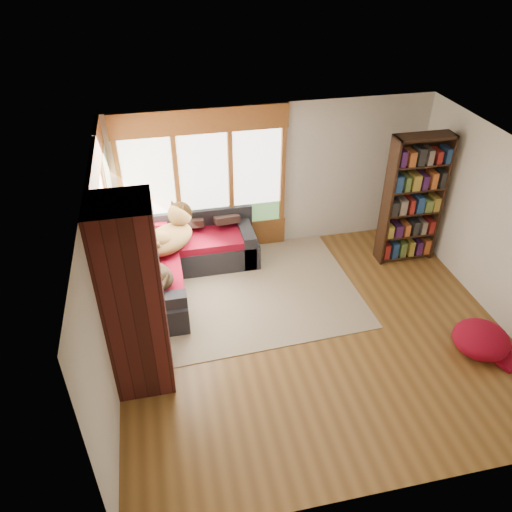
{
  "coord_description": "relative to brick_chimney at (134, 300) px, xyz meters",
  "views": [
    {
      "loc": [
        -1.96,
        -5.08,
        5.02
      ],
      "look_at": [
        -0.69,
        0.74,
        0.95
      ],
      "focal_mm": 35.0,
      "sensor_mm": 36.0,
      "label": 1
    }
  ],
  "objects": [
    {
      "name": "floor",
      "position": [
        2.4,
        0.35,
        -1.3
      ],
      "size": [
        5.5,
        5.5,
        0.0
      ],
      "primitive_type": "plane",
      "color": "brown",
      "rests_on": "ground"
    },
    {
      "name": "ceiling",
      "position": [
        2.4,
        0.35,
        1.3
      ],
      "size": [
        5.5,
        5.5,
        0.0
      ],
      "primitive_type": "plane",
      "color": "white"
    },
    {
      "name": "wall_back",
      "position": [
        2.4,
        2.85,
        0.0
      ],
      "size": [
        5.5,
        0.04,
        2.6
      ],
      "primitive_type": "cube",
      "color": "silver",
      "rests_on": "ground"
    },
    {
      "name": "wall_front",
      "position": [
        2.4,
        -2.15,
        0.0
      ],
      "size": [
        5.5,
        0.04,
        2.6
      ],
      "primitive_type": "cube",
      "color": "silver",
      "rests_on": "ground"
    },
    {
      "name": "wall_left",
      "position": [
        -0.35,
        0.35,
        0.0
      ],
      "size": [
        0.04,
        5.0,
        2.6
      ],
      "primitive_type": "cube",
      "color": "silver",
      "rests_on": "ground"
    },
    {
      "name": "wall_right",
      "position": [
        5.15,
        0.35,
        0.0
      ],
      "size": [
        0.04,
        5.0,
        2.6
      ],
      "primitive_type": "cube",
      "color": "silver",
      "rests_on": "ground"
    },
    {
      "name": "windows_back",
      "position": [
        1.2,
        2.82,
        0.05
      ],
      "size": [
        2.82,
        0.1,
        1.9
      ],
      "color": "#955726",
      "rests_on": "wall_back"
    },
    {
      "name": "windows_left",
      "position": [
        -0.32,
        1.55,
        0.05
      ],
      "size": [
        0.1,
        2.62,
        1.9
      ],
      "color": "#955726",
      "rests_on": "wall_left"
    },
    {
      "name": "roller_blind",
      "position": [
        -0.29,
        2.38,
        0.45
      ],
      "size": [
        0.03,
        0.72,
        0.9
      ],
      "primitive_type": "cube",
      "color": "gray",
      "rests_on": "wall_left"
    },
    {
      "name": "brick_chimney",
      "position": [
        0.0,
        0.0,
        0.0
      ],
      "size": [
        0.7,
        0.7,
        2.6
      ],
      "primitive_type": "cube",
      "color": "#471914",
      "rests_on": "ground"
    },
    {
      "name": "sectional_sofa",
      "position": [
        0.45,
        2.05,
        -1.0
      ],
      "size": [
        2.2,
        2.2,
        0.8
      ],
      "rotation": [
        0.0,
        0.0,
        -0.02
      ],
      "color": "black",
      "rests_on": "ground"
    },
    {
      "name": "area_rug",
      "position": [
        1.59,
        1.48,
        -1.29
      ],
      "size": [
        3.67,
        2.87,
        0.01
      ],
      "primitive_type": "cube",
      "rotation": [
        0.0,
        0.0,
        0.05
      ],
      "color": "beige",
      "rests_on": "ground"
    },
    {
      "name": "bookshelf",
      "position": [
        4.54,
        1.89,
        -0.17
      ],
      "size": [
        0.97,
        0.32,
        2.25
      ],
      "color": "#311C10",
      "rests_on": "ground"
    },
    {
      "name": "pouf",
      "position": [
        4.53,
        -0.49,
        -1.08
      ],
      "size": [
        0.81,
        0.81,
        0.41
      ],
      "primitive_type": "ellipsoid",
      "rotation": [
        0.0,
        0.0,
        0.06
      ],
      "color": "maroon",
      "rests_on": "area_rug"
    },
    {
      "name": "dog_tan",
      "position": [
        0.55,
        2.23,
        -0.48
      ],
      "size": [
        1.13,
        1.16,
        0.57
      ],
      "rotation": [
        0.0,
        0.0,
        0.84
      ],
      "color": "brown",
      "rests_on": "sectional_sofa"
    },
    {
      "name": "dog_brindle",
      "position": [
        0.2,
        1.34,
        -0.55
      ],
      "size": [
        0.77,
        0.89,
        0.43
      ],
      "rotation": [
        0.0,
        0.0,
        2.04
      ],
      "color": "black",
      "rests_on": "sectional_sofa"
    },
    {
      "name": "throw_pillows",
      "position": [
        0.48,
        2.2,
        -0.55
      ],
      "size": [
        1.98,
        1.68,
        0.45
      ],
      "color": "black",
      "rests_on": "sectional_sofa"
    }
  ]
}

